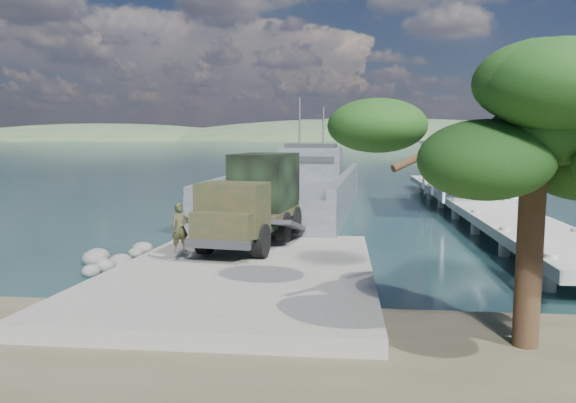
# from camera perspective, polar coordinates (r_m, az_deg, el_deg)

# --- Properties ---
(ground) EXTENTS (1400.00, 1400.00, 0.00)m
(ground) POSITION_cam_1_polar(r_m,az_deg,el_deg) (23.89, -3.80, -7.00)
(ground) COLOR #1B3E42
(ground) RESTS_ON ground
(boat_ramp) EXTENTS (10.00, 18.00, 0.50)m
(boat_ramp) POSITION_cam_1_polar(r_m,az_deg,el_deg) (22.87, -4.23, -6.98)
(boat_ramp) COLOR gray
(boat_ramp) RESTS_ON ground
(shoreline_rocks) EXTENTS (3.20, 5.60, 0.90)m
(shoreline_rocks) POSITION_cam_1_polar(r_m,az_deg,el_deg) (26.11, -17.22, -6.11)
(shoreline_rocks) COLOR #4F4F4D
(shoreline_rocks) RESTS_ON ground
(distant_headlands) EXTENTS (1000.00, 240.00, 48.00)m
(distant_headlands) POSITION_cam_1_polar(r_m,az_deg,el_deg) (584.71, 10.55, 6.08)
(distant_headlands) COLOR #3A5133
(distant_headlands) RESTS_ON ground
(pier) EXTENTS (6.40, 44.00, 6.10)m
(pier) POSITION_cam_1_polar(r_m,az_deg,el_deg) (42.79, 18.13, 0.95)
(pier) COLOR #97978E
(pier) RESTS_ON ground
(landing_craft) EXTENTS (10.24, 34.10, 10.01)m
(landing_craft) POSITION_cam_1_polar(r_m,az_deg,el_deg) (44.71, 0.85, 0.52)
(landing_craft) COLOR #42484E
(landing_craft) RESTS_ON ground
(military_truck) EXTENTS (4.12, 9.46, 4.25)m
(military_truck) POSITION_cam_1_polar(r_m,az_deg,el_deg) (27.17, -3.34, 0.27)
(military_truck) COLOR black
(military_truck) RESTS_ON boat_ramp
(soldier) EXTENTS (0.87, 0.85, 2.02)m
(soldier) POSITION_cam_1_polar(r_m,az_deg,el_deg) (23.52, -10.90, -3.57)
(soldier) COLOR #20321B
(soldier) RESTS_ON boat_ramp
(sailboat_near) EXTENTS (3.16, 5.44, 6.37)m
(sailboat_near) POSITION_cam_1_polar(r_m,az_deg,el_deg) (56.51, 20.80, 0.89)
(sailboat_near) COLOR white
(sailboat_near) RESTS_ON ground
(sailboat_far) EXTENTS (3.76, 6.24, 7.32)m
(sailboat_far) POSITION_cam_1_polar(r_m,az_deg,el_deg) (64.15, 21.22, 1.57)
(sailboat_far) COLOR white
(sailboat_far) RESTS_ON ground
(overhang_tree) EXTENTS (8.10, 7.46, 7.35)m
(overhang_tree) POSITION_cam_1_polar(r_m,az_deg,el_deg) (15.20, 21.40, 7.11)
(overhang_tree) COLOR #371F16
(overhang_tree) RESTS_ON ground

